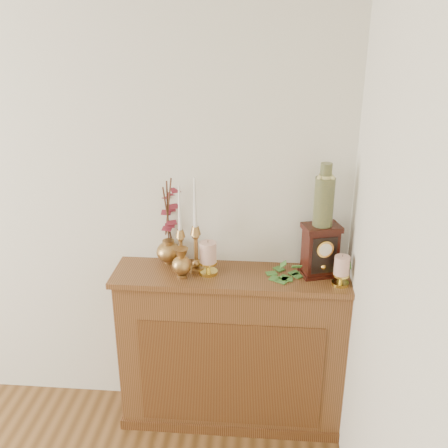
# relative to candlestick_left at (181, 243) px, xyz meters

# --- Properties ---
(console_shelf) EXTENTS (1.24, 0.34, 0.93)m
(console_shelf) POSITION_rel_candlestick_left_xyz_m (0.27, -0.02, -0.64)
(console_shelf) COLOR brown
(console_shelf) RESTS_ON ground
(candlestick_left) EXTENTS (0.08, 0.08, 0.46)m
(candlestick_left) POSITION_rel_candlestick_left_xyz_m (0.00, 0.00, 0.00)
(candlestick_left) COLOR #A87E43
(candlestick_left) RESTS_ON console_shelf
(candlestick_center) EXTENTS (0.08, 0.08, 0.51)m
(candlestick_center) POSITION_rel_candlestick_left_xyz_m (0.08, 0.00, 0.01)
(candlestick_center) COLOR #A87E43
(candlestick_center) RESTS_ON console_shelf
(bud_vase) EXTENTS (0.10, 0.10, 0.16)m
(bud_vase) POSITION_rel_candlestick_left_xyz_m (0.02, -0.08, -0.07)
(bud_vase) COLOR #A87E43
(bud_vase) RESTS_ON console_shelf
(ginger_jar) EXTENTS (0.20, 0.21, 0.49)m
(ginger_jar) POSITION_rel_candlestick_left_xyz_m (-0.07, 0.12, 0.07)
(ginger_jar) COLOR #A87E43
(ginger_jar) RESTS_ON console_shelf
(pillar_candle_left) EXTENTS (0.10, 0.10, 0.19)m
(pillar_candle_left) POSITION_rel_candlestick_left_xyz_m (0.14, -0.03, -0.05)
(pillar_candle_left) COLOR #DDC14D
(pillar_candle_left) RESTS_ON console_shelf
(pillar_candle_right) EXTENTS (0.08, 0.08, 0.16)m
(pillar_candle_right) POSITION_rel_candlestick_left_xyz_m (0.81, -0.09, -0.07)
(pillar_candle_right) COLOR #DDC14D
(pillar_candle_right) RESTS_ON console_shelf
(ivy_garland) EXTENTS (0.47, 0.22, 0.09)m
(ivy_garland) POSITION_rel_candlestick_left_xyz_m (0.68, -0.00, -0.14)
(ivy_garland) COLOR #39712B
(ivy_garland) RESTS_ON console_shelf
(mantel_clock) EXTENTS (0.21, 0.18, 0.27)m
(mantel_clock) POSITION_rel_candlestick_left_xyz_m (0.71, 0.01, -0.02)
(mantel_clock) COLOR black
(mantel_clock) RESTS_ON console_shelf
(ceramic_vase) EXTENTS (0.10, 0.10, 0.32)m
(ceramic_vase) POSITION_rel_candlestick_left_xyz_m (0.71, 0.01, 0.26)
(ceramic_vase) COLOR #1A352B
(ceramic_vase) RESTS_ON mantel_clock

